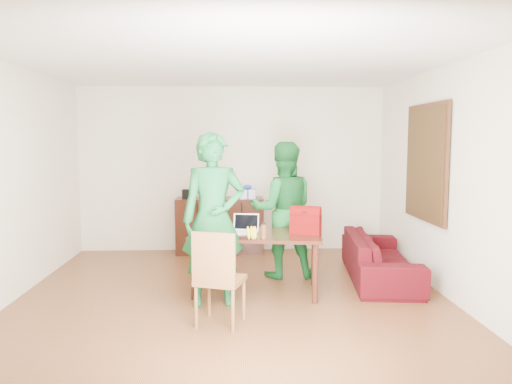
{
  "coord_description": "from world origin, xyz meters",
  "views": [
    {
      "loc": [
        0.01,
        -5.5,
        1.84
      ],
      "look_at": [
        0.3,
        0.57,
        1.2
      ],
      "focal_mm": 35.0,
      "sensor_mm": 36.0,
      "label": 1
    }
  ],
  "objects_px": {
    "table": "(257,240)",
    "chair": "(220,297)",
    "sofa": "(380,257)",
    "person_far": "(283,210)",
    "red_bag": "(306,223)",
    "laptop": "(245,230)",
    "person_near": "(214,219)",
    "bottle": "(264,231)"
  },
  "relations": [
    {
      "from": "table",
      "to": "chair",
      "type": "bearing_deg",
      "value": -103.39
    },
    {
      "from": "chair",
      "to": "sofa",
      "type": "relative_size",
      "value": 0.48
    },
    {
      "from": "person_far",
      "to": "sofa",
      "type": "height_order",
      "value": "person_far"
    },
    {
      "from": "red_bag",
      "to": "sofa",
      "type": "relative_size",
      "value": 0.18
    },
    {
      "from": "chair",
      "to": "laptop",
      "type": "bearing_deg",
      "value": 93.67
    },
    {
      "from": "table",
      "to": "red_bag",
      "type": "height_order",
      "value": "red_bag"
    },
    {
      "from": "person_near",
      "to": "red_bag",
      "type": "bearing_deg",
      "value": 11.11
    },
    {
      "from": "person_far",
      "to": "bottle",
      "type": "relative_size",
      "value": 10.13
    },
    {
      "from": "person_near",
      "to": "laptop",
      "type": "xyz_separation_m",
      "value": [
        0.35,
        0.41,
        -0.19
      ]
    },
    {
      "from": "table",
      "to": "chair",
      "type": "distance_m",
      "value": 1.18
    },
    {
      "from": "chair",
      "to": "sofa",
      "type": "distance_m",
      "value": 2.59
    },
    {
      "from": "laptop",
      "to": "sofa",
      "type": "relative_size",
      "value": 0.17
    },
    {
      "from": "chair",
      "to": "laptop",
      "type": "distance_m",
      "value": 1.19
    },
    {
      "from": "table",
      "to": "person_near",
      "type": "xyz_separation_m",
      "value": [
        -0.5,
        -0.41,
        0.32
      ]
    },
    {
      "from": "laptop",
      "to": "red_bag",
      "type": "height_order",
      "value": "red_bag"
    },
    {
      "from": "table",
      "to": "red_bag",
      "type": "xyz_separation_m",
      "value": [
        0.58,
        -0.07,
        0.22
      ]
    },
    {
      "from": "chair",
      "to": "red_bag",
      "type": "xyz_separation_m",
      "value": [
        1.0,
        0.98,
        0.57
      ]
    },
    {
      "from": "laptop",
      "to": "red_bag",
      "type": "xyz_separation_m",
      "value": [
        0.72,
        -0.06,
        0.09
      ]
    },
    {
      "from": "person_near",
      "to": "bottle",
      "type": "xyz_separation_m",
      "value": [
        0.56,
        0.08,
        -0.15
      ]
    },
    {
      "from": "person_far",
      "to": "bottle",
      "type": "height_order",
      "value": "person_far"
    },
    {
      "from": "person_near",
      "to": "sofa",
      "type": "distance_m",
      "value": 2.43
    },
    {
      "from": "chair",
      "to": "sofa",
      "type": "height_order",
      "value": "chair"
    },
    {
      "from": "person_far",
      "to": "sofa",
      "type": "xyz_separation_m",
      "value": [
        1.27,
        -0.19,
        -0.61
      ]
    },
    {
      "from": "person_far",
      "to": "chair",
      "type": "bearing_deg",
      "value": 64.82
    },
    {
      "from": "bottle",
      "to": "sofa",
      "type": "height_order",
      "value": "bottle"
    },
    {
      "from": "laptop",
      "to": "red_bag",
      "type": "relative_size",
      "value": 0.96
    },
    {
      "from": "person_far",
      "to": "person_near",
      "type": "bearing_deg",
      "value": 50.82
    },
    {
      "from": "bottle",
      "to": "red_bag",
      "type": "xyz_separation_m",
      "value": [
        0.52,
        0.27,
        0.04
      ]
    },
    {
      "from": "sofa",
      "to": "chair",
      "type": "bearing_deg",
      "value": 133.25
    },
    {
      "from": "laptop",
      "to": "sofa",
      "type": "bearing_deg",
      "value": 24.69
    },
    {
      "from": "laptop",
      "to": "bottle",
      "type": "distance_m",
      "value": 0.39
    },
    {
      "from": "person_near",
      "to": "red_bag",
      "type": "relative_size",
      "value": 5.44
    },
    {
      "from": "laptop",
      "to": "person_far",
      "type": "bearing_deg",
      "value": 61.58
    },
    {
      "from": "chair",
      "to": "bottle",
      "type": "height_order",
      "value": "chair"
    },
    {
      "from": "red_bag",
      "to": "person_near",
      "type": "bearing_deg",
      "value": -143.91
    },
    {
      "from": "chair",
      "to": "bottle",
      "type": "xyz_separation_m",
      "value": [
        0.48,
        0.71,
        0.53
      ]
    },
    {
      "from": "person_far",
      "to": "sofa",
      "type": "relative_size",
      "value": 0.91
    },
    {
      "from": "laptop",
      "to": "sofa",
      "type": "height_order",
      "value": "laptop"
    },
    {
      "from": "table",
      "to": "bottle",
      "type": "height_order",
      "value": "bottle"
    },
    {
      "from": "bottle",
      "to": "sofa",
      "type": "distance_m",
      "value": 1.87
    },
    {
      "from": "bottle",
      "to": "table",
      "type": "bearing_deg",
      "value": 100.54
    },
    {
      "from": "chair",
      "to": "red_bag",
      "type": "distance_m",
      "value": 1.51
    }
  ]
}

